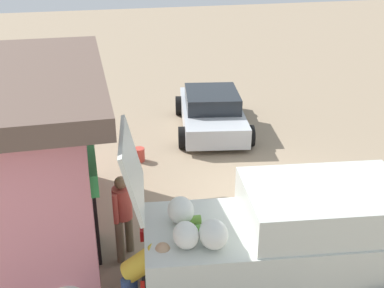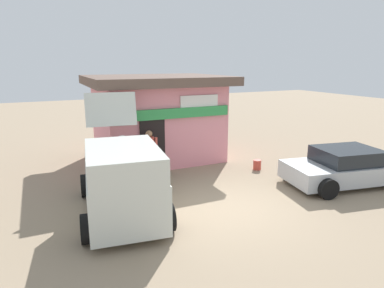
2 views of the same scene
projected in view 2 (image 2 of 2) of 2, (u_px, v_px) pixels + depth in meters
name	position (u px, v px, depth m)	size (l,w,h in m)	color
ground_plane	(233.00, 205.00, 9.37)	(60.00, 60.00, 0.00)	gray
storefront_bar	(157.00, 116.00, 13.71)	(5.40, 4.56, 3.35)	pink
delivery_van	(121.00, 178.00, 8.65)	(2.53, 4.56, 2.97)	silver
parked_sedan	(346.00, 167.00, 10.92)	(4.16, 2.68, 1.19)	#B2B7BC
vendor_standing	(149.00, 151.00, 11.38)	(0.48, 0.47, 1.66)	#726047
customer_bending	(103.00, 160.00, 10.65)	(0.67, 0.78, 1.42)	navy
unloaded_banana_pile	(112.00, 167.00, 12.03)	(0.82, 0.67, 0.50)	silver
paint_bucket	(257.00, 165.00, 12.47)	(0.29, 0.29, 0.36)	#BF3F33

